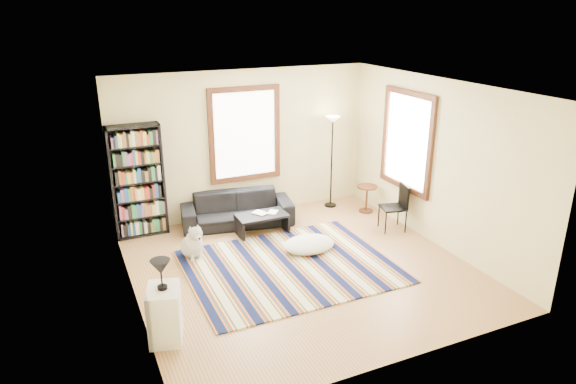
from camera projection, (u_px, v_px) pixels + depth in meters
name	position (u px, v px, depth m)	size (l,w,h in m)	color
floor	(301.00, 270.00, 8.07)	(5.00, 5.00, 0.10)	tan
ceiling	(303.00, 84.00, 7.08)	(5.00, 5.00, 0.10)	white
wall_back	(244.00, 144.00, 9.76)	(5.00, 0.10, 2.80)	#CFC28B
wall_front	(407.00, 255.00, 5.39)	(5.00, 0.10, 2.80)	#CFC28B
wall_left	(123.00, 210.00, 6.58)	(0.10, 5.00, 2.80)	#CFC28B
wall_right	(439.00, 163.00, 8.56)	(0.10, 5.00, 2.80)	#CFC28B
window_back	(245.00, 134.00, 9.62)	(1.20, 0.06, 1.60)	white
window_right	(407.00, 141.00, 9.14)	(0.06, 1.20, 1.60)	white
rug	(290.00, 266.00, 8.07)	(3.16, 2.53, 0.02)	#0C133D
sofa	(237.00, 209.00, 9.57)	(2.05, 0.80, 0.60)	black
bookshelf	(138.00, 181.00, 8.90)	(0.90, 0.30, 2.00)	black
coffee_table	(262.00, 224.00, 9.23)	(0.90, 0.50, 0.36)	black
book_a	(256.00, 215.00, 9.12)	(0.25, 0.19, 0.02)	beige
book_b	(268.00, 212.00, 9.26)	(0.16, 0.22, 0.02)	beige
floor_cushion	(309.00, 244.00, 8.59)	(0.89, 0.67, 0.22)	silver
floor_lamp	(332.00, 162.00, 10.23)	(0.30, 0.30, 1.86)	black
side_table	(367.00, 199.00, 10.16)	(0.40, 0.40, 0.54)	#4B2512
folding_chair	(393.00, 208.00, 9.28)	(0.42, 0.40, 0.86)	black
white_cabinet	(165.00, 314.00, 6.22)	(0.38, 0.50, 0.70)	white
table_lamp	(161.00, 275.00, 6.03)	(0.24, 0.24, 0.38)	black
dog	(191.00, 240.00, 8.32)	(0.42, 0.58, 0.58)	silver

